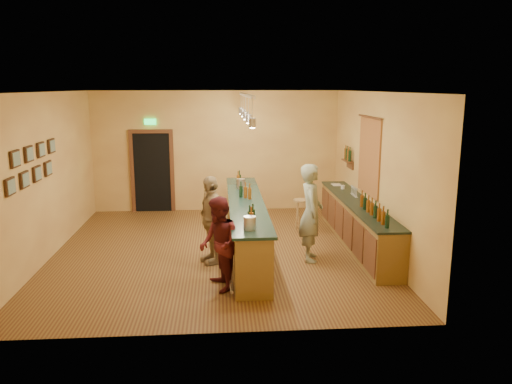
{
  "coord_description": "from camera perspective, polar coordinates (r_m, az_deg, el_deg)",
  "views": [
    {
      "loc": [
        0.1,
        -9.79,
        3.3
      ],
      "look_at": [
        0.83,
        0.2,
        1.18
      ],
      "focal_mm": 35.0,
      "sensor_mm": 36.0,
      "label": 1
    }
  ],
  "objects": [
    {
      "name": "wall_back",
      "position": [
        13.4,
        -4.59,
        4.65
      ],
      "size": [
        6.5,
        0.02,
        3.2
      ],
      "primitive_type": "cube",
      "color": "#B47D43",
      "rests_on": "floor"
    },
    {
      "name": "customer_a",
      "position": [
        8.19,
        -4.26,
        -5.97
      ],
      "size": [
        0.76,
        0.88,
        1.56
      ],
      "primitive_type": "imported",
      "rotation": [
        0.0,
        0.0,
        -1.32
      ],
      "color": "#59191E",
      "rests_on": "floor"
    },
    {
      "name": "wall_left",
      "position": [
        10.48,
        -22.76,
        1.7
      ],
      "size": [
        0.02,
        7.0,
        3.2
      ],
      "primitive_type": "cube",
      "color": "#B47D43",
      "rests_on": "floor"
    },
    {
      "name": "pendant_track",
      "position": [
        9.81,
        -1.2,
        10.11
      ],
      "size": [
        0.11,
        4.6,
        0.5
      ],
      "color": "silver",
      "rests_on": "ceiling"
    },
    {
      "name": "picture_grid",
      "position": [
        9.72,
        -24.08,
        2.94
      ],
      "size": [
        0.06,
        2.2,
        0.7
      ],
      "primitive_type": null,
      "color": "#382111",
      "rests_on": "wall_left"
    },
    {
      "name": "bartender",
      "position": [
        9.58,
        6.31,
        -2.36
      ],
      "size": [
        0.51,
        0.73,
        1.88
      ],
      "primitive_type": "imported",
      "rotation": [
        0.0,
        0.0,
        1.48
      ],
      "color": "gray",
      "rests_on": "floor"
    },
    {
      "name": "back_counter",
      "position": [
        10.75,
        11.48,
        -3.45
      ],
      "size": [
        0.6,
        4.55,
        1.27
      ],
      "color": "brown",
      "rests_on": "floor"
    },
    {
      "name": "tapestry",
      "position": [
        10.76,
        12.81,
        3.93
      ],
      "size": [
        0.03,
        1.4,
        1.6
      ],
      "primitive_type": "cube",
      "color": "maroon",
      "rests_on": "wall_right"
    },
    {
      "name": "bottle_shelf",
      "position": [
        12.19,
        10.47,
        4.07
      ],
      "size": [
        0.17,
        0.55,
        0.54
      ],
      "color": "#4E2E17",
      "rests_on": "wall_right"
    },
    {
      "name": "tasting_bar",
      "position": [
        10.16,
        -1.15,
        -3.4
      ],
      "size": [
        0.73,
        5.1,
        1.38
      ],
      "color": "brown",
      "rests_on": "floor"
    },
    {
      "name": "wall_front",
      "position": [
        6.51,
        -4.91,
        -3.21
      ],
      "size": [
        6.5,
        0.02,
        3.2
      ],
      "primitive_type": "cube",
      "color": "#B47D43",
      "rests_on": "floor"
    },
    {
      "name": "ceiling",
      "position": [
        9.79,
        -4.86,
        11.34
      ],
      "size": [
        6.5,
        7.0,
        0.02
      ],
      "primitive_type": "cube",
      "color": "silver",
      "rests_on": "wall_back"
    },
    {
      "name": "customer_b",
      "position": [
        9.45,
        -5.15,
        -3.18
      ],
      "size": [
        0.74,
        1.07,
        1.68
      ],
      "primitive_type": "imported",
      "rotation": [
        0.0,
        0.0,
        -1.2
      ],
      "color": "#997A51",
      "rests_on": "floor"
    },
    {
      "name": "doorway",
      "position": [
        13.56,
        -11.77,
        2.5
      ],
      "size": [
        1.15,
        0.09,
        2.48
      ],
      "color": "black",
      "rests_on": "wall_back"
    },
    {
      "name": "bar_stool",
      "position": [
        11.63,
        5.15,
        -1.56
      ],
      "size": [
        0.36,
        0.36,
        0.73
      ],
      "rotation": [
        0.0,
        0.0,
        0.2
      ],
      "color": "olive",
      "rests_on": "floor"
    },
    {
      "name": "wall_right",
      "position": [
        10.42,
        13.48,
        2.25
      ],
      "size": [
        0.02,
        7.0,
        3.2
      ],
      "primitive_type": "cube",
      "color": "#B47D43",
      "rests_on": "floor"
    },
    {
      "name": "floor",
      "position": [
        10.33,
        -4.55,
        -6.7
      ],
      "size": [
        7.0,
        7.0,
        0.0
      ],
      "primitive_type": "plane",
      "color": "#4F2916",
      "rests_on": "ground"
    }
  ]
}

